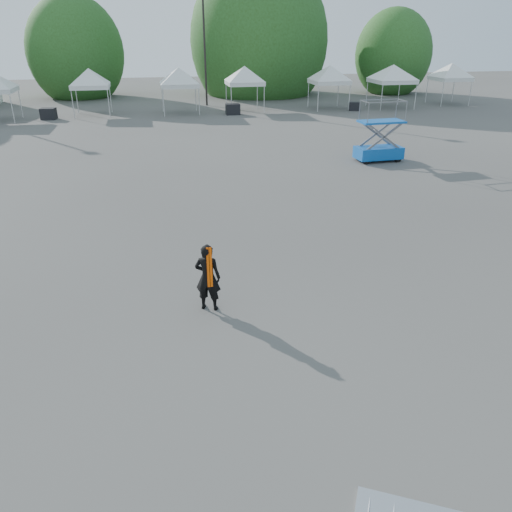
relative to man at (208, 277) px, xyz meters
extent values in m
plane|color=#474442|center=(0.85, 1.62, -0.81)|extent=(120.00, 120.00, 0.00)
cylinder|color=black|center=(3.85, 33.62, 3.94)|extent=(0.16, 0.16, 9.50)
cylinder|color=#382314|center=(-7.15, 41.62, 0.32)|extent=(0.36, 0.36, 2.27)
ellipsoid|color=#274B19|center=(-7.15, 41.62, 3.13)|extent=(4.16, 4.16, 4.78)
cylinder|color=#382314|center=(9.85, 40.62, 0.59)|extent=(0.36, 0.36, 2.80)
ellipsoid|color=#274B19|center=(9.85, 40.62, 4.03)|extent=(5.12, 5.12, 5.89)
cylinder|color=#382314|center=(22.85, 38.62, 0.24)|extent=(0.36, 0.36, 2.10)
ellipsoid|color=#274B19|center=(22.85, 38.62, 2.82)|extent=(3.84, 3.84, 4.42)
cylinder|color=silver|center=(-10.10, 27.49, 0.19)|extent=(0.06, 0.06, 2.00)
cylinder|color=silver|center=(-10.10, 30.14, 0.19)|extent=(0.06, 0.06, 2.00)
cylinder|color=silver|center=(-6.32, 28.84, 0.19)|extent=(0.06, 0.06, 2.00)
cylinder|color=silver|center=(-3.83, 28.84, 0.19)|extent=(0.06, 0.06, 2.00)
cylinder|color=silver|center=(-6.32, 31.33, 0.19)|extent=(0.06, 0.06, 2.00)
cylinder|color=silver|center=(-3.83, 31.33, 0.19)|extent=(0.06, 0.06, 2.00)
cube|color=silver|center=(-5.07, 30.09, 1.27)|extent=(2.69, 2.69, 0.30)
pyramid|color=silver|center=(-5.07, 30.09, 2.52)|extent=(3.80, 3.80, 1.10)
cylinder|color=silver|center=(0.09, 28.28, 0.19)|extent=(0.06, 0.06, 2.00)
cylinder|color=silver|center=(2.69, 28.28, 0.19)|extent=(0.06, 0.06, 2.00)
cylinder|color=silver|center=(0.09, 30.87, 0.19)|extent=(0.06, 0.06, 2.00)
cylinder|color=silver|center=(2.69, 30.87, 0.19)|extent=(0.06, 0.06, 2.00)
cube|color=silver|center=(1.39, 29.57, 1.27)|extent=(2.80, 2.80, 0.30)
pyramid|color=silver|center=(1.39, 29.57, 2.52)|extent=(3.95, 3.95, 1.10)
cylinder|color=silver|center=(5.19, 28.81, 0.19)|extent=(0.06, 0.06, 2.00)
cylinder|color=silver|center=(7.75, 28.81, 0.19)|extent=(0.06, 0.06, 2.00)
cylinder|color=silver|center=(5.19, 31.37, 0.19)|extent=(0.06, 0.06, 2.00)
cylinder|color=silver|center=(7.75, 31.37, 0.19)|extent=(0.06, 0.06, 2.00)
cube|color=silver|center=(6.47, 30.09, 1.27)|extent=(2.76, 2.76, 0.30)
pyramid|color=silver|center=(6.47, 30.09, 2.52)|extent=(3.90, 3.90, 1.10)
cylinder|color=silver|center=(11.93, 28.32, 0.19)|extent=(0.06, 0.06, 2.00)
cylinder|color=silver|center=(14.50, 28.32, 0.19)|extent=(0.06, 0.06, 2.00)
cylinder|color=silver|center=(11.93, 30.90, 0.19)|extent=(0.06, 0.06, 2.00)
cylinder|color=silver|center=(14.50, 30.90, 0.19)|extent=(0.06, 0.06, 2.00)
cube|color=silver|center=(13.22, 29.61, 1.27)|extent=(2.77, 2.77, 0.30)
pyramid|color=silver|center=(13.22, 29.61, 2.52)|extent=(3.92, 3.92, 1.10)
cylinder|color=silver|center=(17.00, 27.84, 0.19)|extent=(0.06, 0.06, 2.00)
cylinder|color=silver|center=(19.90, 27.84, 0.19)|extent=(0.06, 0.06, 2.00)
cylinder|color=silver|center=(17.00, 30.74, 0.19)|extent=(0.06, 0.06, 2.00)
cylinder|color=silver|center=(19.90, 30.74, 0.19)|extent=(0.06, 0.06, 2.00)
cube|color=silver|center=(18.45, 29.29, 1.27)|extent=(3.10, 3.10, 0.30)
pyramid|color=silver|center=(18.45, 29.29, 2.52)|extent=(4.39, 4.39, 1.10)
cylinder|color=silver|center=(22.88, 28.89, 0.19)|extent=(0.06, 0.06, 2.00)
cylinder|color=silver|center=(25.44, 28.89, 0.19)|extent=(0.06, 0.06, 2.00)
cylinder|color=silver|center=(22.88, 31.45, 0.19)|extent=(0.06, 0.06, 2.00)
cylinder|color=silver|center=(25.44, 31.45, 0.19)|extent=(0.06, 0.06, 2.00)
cube|color=silver|center=(24.16, 30.17, 1.27)|extent=(2.76, 2.76, 0.30)
pyramid|color=silver|center=(24.16, 30.17, 2.52)|extent=(3.90, 3.90, 1.10)
imported|color=black|center=(0.00, 0.00, 0.00)|extent=(0.69, 0.58, 1.62)
cube|color=#FF5205|center=(0.00, -0.16, 0.32)|extent=(0.13, 0.02, 0.97)
cube|color=#0C4CA0|center=(9.85, 12.50, -0.40)|extent=(2.28, 1.22, 0.56)
cube|color=#0C4CA0|center=(9.85, 12.50, 1.09)|extent=(2.18, 1.17, 0.09)
cylinder|color=black|center=(9.04, 12.00, -0.65)|extent=(0.34, 0.16, 0.33)
cylinder|color=black|center=(10.71, 12.08, -0.65)|extent=(0.34, 0.16, 0.33)
cylinder|color=black|center=(8.99, 12.92, -0.65)|extent=(0.34, 0.16, 0.33)
cylinder|color=black|center=(10.66, 13.01, -0.65)|extent=(0.34, 0.16, 0.33)
cube|color=black|center=(-8.07, 28.80, -0.42)|extent=(1.10, 0.91, 0.79)
cube|color=black|center=(5.21, 28.29, -0.42)|extent=(1.03, 0.81, 0.79)
cube|color=black|center=(14.96, 28.33, -0.49)|extent=(0.96, 0.84, 0.64)
camera|label=1|loc=(-0.98, -10.10, 5.15)|focal=35.00mm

